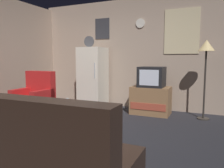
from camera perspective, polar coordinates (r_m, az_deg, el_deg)
ground_plane at (r=3.53m, az=-7.23°, el=-13.64°), size 12.00×12.00×0.00m
wall_with_art at (r=5.56m, az=5.97°, el=7.78°), size 5.20×0.12×2.68m
fridge at (r=5.53m, az=-4.98°, el=1.67°), size 0.60×0.62×1.77m
tv_stand at (r=4.97m, az=9.97°, el=-4.20°), size 0.84×0.53×0.61m
crt_tv at (r=4.89m, az=10.25°, el=1.84°), size 0.54×0.51×0.44m
standing_lamp at (r=4.76m, az=23.19°, el=7.69°), size 0.32×0.32×1.59m
coffee_table at (r=3.74m, az=-10.45°, el=-8.98°), size 0.72×0.72×0.44m
wine_glass at (r=3.59m, az=-11.48°, el=-4.78°), size 0.05×0.05×0.15m
mug_ceramic_white at (r=3.60m, az=-10.87°, el=-5.23°), size 0.08×0.08×0.09m
mug_ceramic_tan at (r=3.63m, az=-13.63°, el=-5.19°), size 0.08×0.08×0.09m
remote_control at (r=3.58m, az=-11.22°, el=-5.85°), size 0.16×0.08×0.02m
armchair at (r=4.86m, az=-19.45°, el=-4.28°), size 0.68×0.68×0.96m
couch at (r=2.18m, az=-18.43°, el=-18.17°), size 1.70×0.80×0.92m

